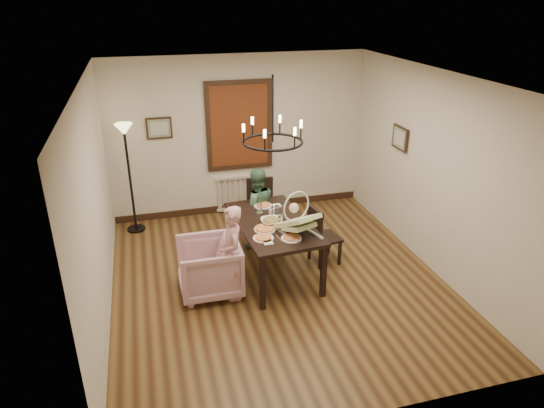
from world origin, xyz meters
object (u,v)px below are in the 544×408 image
chair_right (325,234)px  elderly_woman (232,261)px  floor_lamp (130,180)px  drinking_glass (280,219)px  baby_bouncer (297,220)px  seated_man (256,215)px  dining_table (273,227)px  armchair (209,267)px  chair_far (262,210)px

chair_right → elderly_woman: (-1.48, -0.51, 0.08)m
elderly_woman → floor_lamp: bearing=-154.1°
chair_right → drinking_glass: drinking_glass is taller
elderly_woman → baby_bouncer: 1.00m
elderly_woman → seated_man: seated_man is taller
seated_man → floor_lamp: (-1.85, 1.09, 0.36)m
dining_table → elderly_woman: 0.82m
armchair → seated_man: 1.41m
dining_table → armchair: (-0.95, -0.26, -0.34)m
dining_table → chair_far: bearing=79.5°
chair_right → armchair: chair_right is taller
armchair → elderly_woman: elderly_woman is taller
chair_far → armchair: 1.70m
elderly_woman → baby_bouncer: bearing=90.2°
floor_lamp → chair_right: bearing=-34.1°
seated_man → drinking_glass: seated_man is taller
chair_far → floor_lamp: size_ratio=0.55×
baby_bouncer → floor_lamp: floor_lamp is taller
dining_table → chair_far: 1.09m
baby_bouncer → drinking_glass: baby_bouncer is taller
seated_man → dining_table: bearing=89.8°
armchair → drinking_glass: 1.16m
dining_table → drinking_glass: (0.09, -0.08, 0.15)m
baby_bouncer → floor_lamp: bearing=112.2°
baby_bouncer → chair_far: bearing=74.1°
elderly_woman → drinking_glass: (0.75, 0.36, 0.33)m
baby_bouncer → drinking_glass: bearing=91.6°
dining_table → seated_man: seated_man is taller
dining_table → drinking_glass: 0.19m
dining_table → chair_right: 0.86m
baby_bouncer → floor_lamp: (-2.11, 2.32, -0.10)m
dining_table → chair_right: (0.82, 0.07, -0.26)m
chair_far → drinking_glass: chair_far is taller
elderly_woman → floor_lamp: size_ratio=0.60×
seated_man → drinking_glass: 0.96m
chair_far → chair_right: size_ratio=1.08×
baby_bouncer → drinking_glass: size_ratio=4.55×
elderly_woman → seated_man: size_ratio=0.99×
elderly_woman → chair_right: bearing=107.5°
elderly_woman → drinking_glass: size_ratio=8.02×
chair_far → seated_man: size_ratio=0.91×
elderly_woman → chair_far: bearing=151.1°
armchair → elderly_woman: bearing=57.3°
armchair → baby_bouncer: size_ratio=1.35×
dining_table → armchair: 1.04m
chair_right → elderly_woman: elderly_woman is taller
dining_table → armchair: bearing=-169.1°
seated_man → drinking_glass: size_ratio=8.10×
seated_man → drinking_glass: bearing=95.2°
armchair → baby_bouncer: bearing=83.1°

